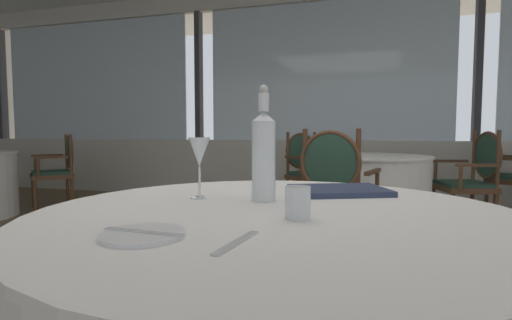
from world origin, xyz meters
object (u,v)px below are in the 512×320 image
Objects in this scene: dining_chair_2_0 at (59,166)px; water_bottle at (264,154)px; side_plate at (143,234)px; dining_chair_1_0 at (307,166)px; water_tumbler at (298,203)px; dining_chair_1_1 at (335,185)px; dining_chair_1_2 at (474,173)px; wine_glass at (201,154)px; menu_book at (339,190)px; dining_chair_0_1 at (505,171)px.

water_bottle is at bearing 92.00° from dining_chair_2_0.
dining_chair_2_0 is at bearing 134.57° from side_plate.
water_bottle is 3.44m from dining_chair_1_0.
dining_chair_1_1 is at bearing 91.26° from water_tumbler.
dining_chair_1_1 is (0.11, 1.72, -0.33)m from water_bottle.
side_plate is at bearing -42.12° from dining_chair_1_0.
dining_chair_1_1 is (0.25, 2.21, -0.18)m from side_plate.
dining_chair_1_2 is at bearing 133.56° from dining_chair_2_0.
menu_book is at bearing 28.65° from wine_glass.
dining_chair_1_0 is (-0.50, 3.64, -0.22)m from water_tumbler.
dining_chair_1_2 is at bearing 65.58° from water_bottle.
side_plate is 0.19× the size of dining_chair_1_0.
menu_book is at bearing -160.64° from dining_chair_1_1.
dining_chair_2_0 is (-5.17, -0.73, -0.01)m from dining_chair_0_1.
side_plate is 3.91m from dining_chair_1_0.
dining_chair_1_1 is at bearing 79.35° from wine_glass.
dining_chair_2_0 is (-3.04, -0.61, -0.02)m from dining_chair_1_0.
dining_chair_1_0 is 1.03× the size of dining_chair_2_0.
water_tumbler is at bearing -163.89° from dining_chair_1_1.
dining_chair_1_1 reaches higher than side_plate.
dining_chair_1_1 reaches higher than dining_chair_1_0.
menu_book is at bearing -34.94° from dining_chair_1_0.
side_plate is 0.20× the size of dining_chair_2_0.
menu_book is at bearing 96.17° from dining_chair_2_0.
side_plate is at bearing -139.05° from menu_book.
water_bottle is 3.97m from dining_chair_0_1.
menu_book reaches higher than side_plate.
water_bottle is at bearing 123.17° from water_tumbler.
wine_glass reaches higher than dining_chair_2_0.
dining_chair_1_2 is (1.24, 1.24, -0.01)m from dining_chair_1_1.
side_plate is 0.51m from wine_glass.
water_bottle is at bearing -39.35° from dining_chair_1_0.
wine_glass reaches higher than side_plate.
side_plate is 0.20× the size of dining_chair_0_1.
dining_chair_1_0 is (-2.13, -0.12, 0.01)m from dining_chair_0_1.
water_bottle is 0.22m from wine_glass.
dining_chair_0_1 is at bearing 42.44° from menu_book.
dining_chair_1_0 is (-0.13, 3.42, -0.33)m from wine_glass.
dining_chair_1_0 is 0.98× the size of dining_chair_1_1.
side_plate is 3.76m from dining_chair_1_2.
dining_chair_1_1 is (-0.12, 1.49, -0.18)m from menu_book.
dining_chair_1_0 is 1.75m from dining_chair_1_2.
dining_chair_1_2 is at bearing 30.07° from dining_chair_1_0.
wine_glass is at bearing 90.02° from dining_chair_2_0.
dining_chair_2_0 reaches higher than side_plate.
dining_chair_0_1 is 2.47m from dining_chair_1_1.
water_tumbler is at bearing -56.83° from water_bottle.
dining_chair_0_1 is 0.93× the size of dining_chair_1_2.
dining_chair_1_2 is at bearing 45.46° from menu_book.
wine_glass is 4.08m from dining_chair_0_1.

